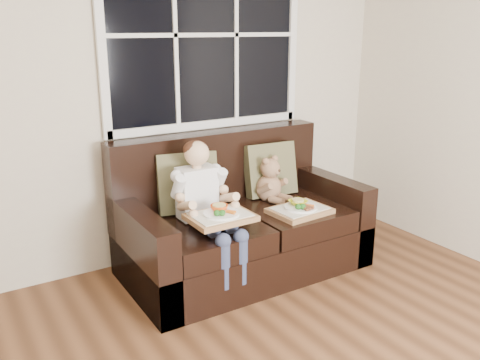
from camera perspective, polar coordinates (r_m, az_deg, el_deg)
room_walls at (r=1.46m, az=19.94°, el=11.57°), size 4.52×5.02×2.71m
window_back at (r=3.85m, az=-3.84°, el=15.95°), size 1.62×0.04×1.37m
loveseat at (r=3.71m, az=-0.06°, el=-5.27°), size 1.70×0.92×0.96m
pillow_left at (r=3.57m, az=-5.92°, el=-0.29°), size 0.45×0.29×0.43m
pillow_right at (r=3.92m, az=3.42°, el=1.19°), size 0.42×0.22×0.42m
child at (r=3.34m, az=-4.06°, el=-1.85°), size 0.37×0.59×0.84m
teddy_bear at (r=3.81m, az=3.37°, el=-0.26°), size 0.24×0.29×0.35m
tray_left at (r=3.18m, az=-2.20°, el=-4.02°), size 0.40×0.31×0.09m
tray_right at (r=3.59m, az=6.72°, el=-3.28°), size 0.42×0.33×0.09m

